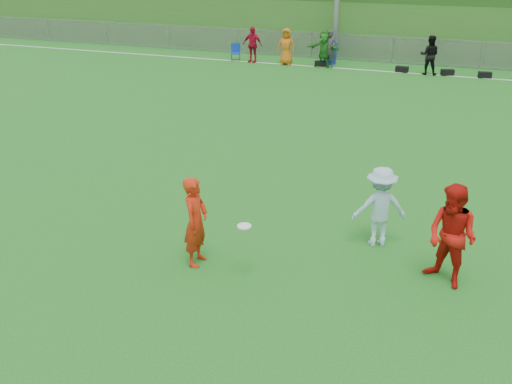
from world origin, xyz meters
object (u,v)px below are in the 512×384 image
at_px(frisbee, 244,226).
at_px(recycling_bin, 330,53).
at_px(player_red_center, 452,236).
at_px(player_red_left, 196,222).
at_px(player_blue, 380,207).

xyz_separation_m(frisbee, recycling_bin, (-2.94, 19.23, -0.52)).
relative_size(player_red_center, frisbee, 7.38).
height_order(player_red_center, frisbee, player_red_center).
bearing_deg(frisbee, player_red_left, 169.82).
bearing_deg(player_red_left, recycling_bin, 4.17).
xyz_separation_m(player_red_left, player_red_center, (4.33, 0.83, 0.07)).
bearing_deg(player_red_center, frisbee, -130.08).
relative_size(player_red_center, player_blue, 1.14).
bearing_deg(frisbee, recycling_bin, 98.68).
bearing_deg(recycling_bin, frisbee, -81.32).
height_order(player_red_center, recycling_bin, player_red_center).
relative_size(player_red_left, player_blue, 1.05).
distance_m(player_red_left, player_blue, 3.51).
distance_m(player_red_center, frisbee, 3.48).
relative_size(player_blue, frisbee, 6.48).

